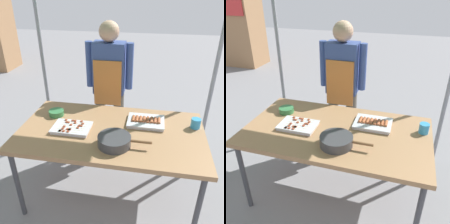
% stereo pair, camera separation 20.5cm
% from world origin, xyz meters
% --- Properties ---
extents(ground_plane, '(18.00, 18.00, 0.00)m').
position_xyz_m(ground_plane, '(0.00, 0.00, 0.00)').
color(ground_plane, slate).
extents(stall_table, '(1.60, 0.90, 0.75)m').
position_xyz_m(stall_table, '(0.00, 0.00, 0.70)').
color(stall_table, '#9E724C').
rests_on(stall_table, ground).
extents(tray_grilled_sausages, '(0.33, 0.26, 0.05)m').
position_xyz_m(tray_grilled_sausages, '(0.29, 0.17, 0.77)').
color(tray_grilled_sausages, silver).
rests_on(tray_grilled_sausages, stall_table).
extents(tray_meat_skewers, '(0.33, 0.23, 0.04)m').
position_xyz_m(tray_meat_skewers, '(-0.34, -0.05, 0.77)').
color(tray_meat_skewers, silver).
rests_on(tray_meat_skewers, stall_table).
extents(cooking_wok, '(0.42, 0.26, 0.08)m').
position_xyz_m(cooking_wok, '(0.07, -0.21, 0.79)').
color(cooking_wok, '#38383A').
rests_on(cooking_wok, stall_table).
extents(condiment_bowl, '(0.14, 0.14, 0.05)m').
position_xyz_m(condiment_bowl, '(-0.57, 0.17, 0.78)').
color(condiment_bowl, '#33723F').
rests_on(condiment_bowl, stall_table).
extents(drink_cup_near_edge, '(0.08, 0.08, 0.09)m').
position_xyz_m(drink_cup_near_edge, '(0.72, 0.17, 0.79)').
color(drink_cup_near_edge, '#338CBF').
rests_on(drink_cup_near_edge, stall_table).
extents(vendor_woman, '(0.52, 0.23, 1.55)m').
position_xyz_m(vendor_woman, '(-0.16, 0.74, 0.92)').
color(vendor_woman, '#595147').
rests_on(vendor_woman, ground).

